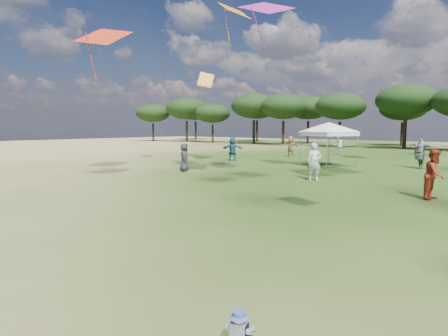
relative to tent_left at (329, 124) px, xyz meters
The scene contains 3 objects.
tent_left is the anchor object (origin of this frame).
toddler 21.03m from the tent_left, 68.99° to the right, with size 0.34×0.37×0.47m.
festival_crowd 6.27m from the tent_left, 28.48° to the left, with size 29.06×22.69×1.91m.
Camera 1 is at (2.64, -0.83, 2.50)m, focal length 30.00 mm.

